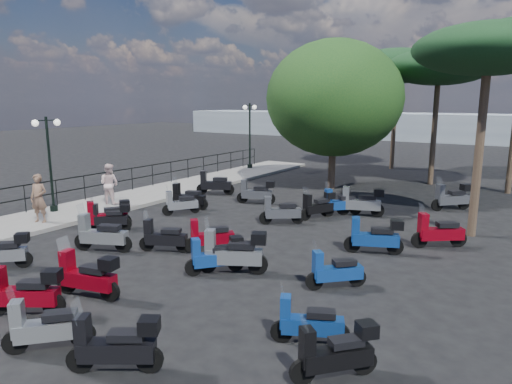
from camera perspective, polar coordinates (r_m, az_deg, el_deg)
The scene contains 38 objects.
ground at distance 14.61m, azimuth -8.71°, elevation -6.61°, with size 120.00×120.00×0.00m, color black.
sidewalk at distance 21.15m, azimuth -16.51°, elevation -1.12°, with size 3.00×30.00×0.15m, color slate.
railing at distance 21.87m, azimuth -19.25°, elevation 1.31°, with size 0.04×26.04×1.10m.
lamp_post_1 at distance 19.56m, azimuth -24.41°, elevation 3.88°, with size 0.39×1.09×3.72m.
lamp_post_2 at distance 29.65m, azimuth -0.79°, elevation 7.59°, with size 0.38×1.22×4.17m.
woman at distance 18.14m, azimuth -25.52°, elevation -0.71°, with size 0.64×0.42×1.76m, color brown.
pedestrian_far at distance 20.28m, azimuth -17.86°, elevation 0.98°, with size 0.84×0.65×1.73m, color beige.
scooter_1 at distance 14.14m, azimuth -29.33°, elevation -6.54°, with size 1.27×1.24×1.29m.
scooter_2 at distance 16.89m, azimuth -18.07°, elevation -2.81°, with size 1.11×1.45×1.34m.
scooter_3 at distance 16.74m, azimuth -17.82°, elevation -3.09°, with size 1.29×1.06×1.22m.
scooter_4 at distance 19.29m, azimuth -8.55°, elevation -0.74°, with size 1.67×0.75×1.37m.
scooter_5 at distance 22.07m, azimuth -5.22°, elevation 0.96°, with size 1.70×1.02×1.47m.
scooter_7 at distance 11.32m, azimuth -20.30°, elevation -9.85°, with size 1.71×0.67×1.37m.
scooter_8 at distance 14.53m, azimuth -18.79°, elevation -5.13°, with size 1.70×0.94×1.44m.
scooter_9 at distance 14.01m, azimuth -11.49°, elevation -5.62°, with size 1.48×0.85×1.27m.
scooter_10 at distance 18.42m, azimuth -9.42°, elevation -1.47°, with size 0.96×1.36×1.25m.
scooter_11 at distance 20.01m, azimuth 0.07°, elevation -0.05°, with size 1.63×0.89×1.37m.
scooter_13 at distance 10.97m, azimuth -26.85°, elevation -11.15°, with size 1.50×1.05×1.34m.
scooter_14 at distance 13.83m, azimuth -5.76°, elevation -5.62°, with size 1.20×1.24×1.29m.
scooter_15 at distance 12.05m, azimuth -2.86°, elevation -7.61°, with size 1.72×1.09×1.50m.
scooter_16 at distance 16.79m, azimuth 3.10°, elevation -2.49°, with size 1.38×1.12×1.33m.
scooter_17 at distance 17.71m, azimuth 7.75°, elevation -1.76°, with size 0.88×1.51×1.29m.
scooter_18 at distance 9.40m, azimuth -24.73°, elevation -15.17°, with size 1.18×1.22×1.28m.
scooter_19 at distance 8.31m, azimuth -17.16°, elevation -17.88°, with size 1.43×1.03×1.29m.
scooter_20 at distance 11.32m, azimuth 9.82°, elevation -9.77°, with size 1.16×1.16×1.23m.
scooter_21 at distance 12.11m, azimuth -5.09°, elevation -7.97°, with size 1.14×1.32×1.27m.
scooter_22 at distance 18.30m, azimuth 10.46°, elevation -1.45°, with size 1.31×1.29×1.38m.
scooter_23 at distance 18.36m, azimuth 13.01°, elevation -1.27°, with size 1.78×0.89×1.47m.
scooter_25 at distance 8.87m, azimuth 6.55°, elevation -15.98°, with size 1.38×0.80×1.19m.
scooter_26 at distance 7.94m, azimuth 9.90°, elevation -19.24°, with size 1.14×1.23×1.22m.
scooter_27 at distance 14.00m, azimuth 14.60°, elevation -5.42°, with size 1.64×0.92×1.39m.
scooter_28 at distance 15.20m, azimuth 21.81°, elevation -4.70°, with size 1.46×1.17×1.40m.
scooter_29 at distance 20.51m, azimuth 23.27°, elevation -0.65°, with size 1.34×1.43×1.42m.
broadleaf_tree at distance 23.59m, azimuth 9.73°, elevation 11.45°, with size 6.81×6.81×7.48m.
pine_0 at distance 26.23m, azimuth 21.91°, elevation 14.26°, with size 5.44×5.44×7.14m.
pine_2 at distance 31.56m, azimuth 17.26°, elevation 14.77°, with size 6.27×6.27×7.74m.
pine_3 at distance 16.55m, azimuth 27.09°, elevation 15.48°, with size 4.66×4.66×6.86m.
distant_hills at distance 56.17m, azimuth 23.66°, elevation 7.39°, with size 70.00×8.00×3.00m, color gray.
Camera 1 is at (9.34, -10.31, 4.48)m, focal length 32.00 mm.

